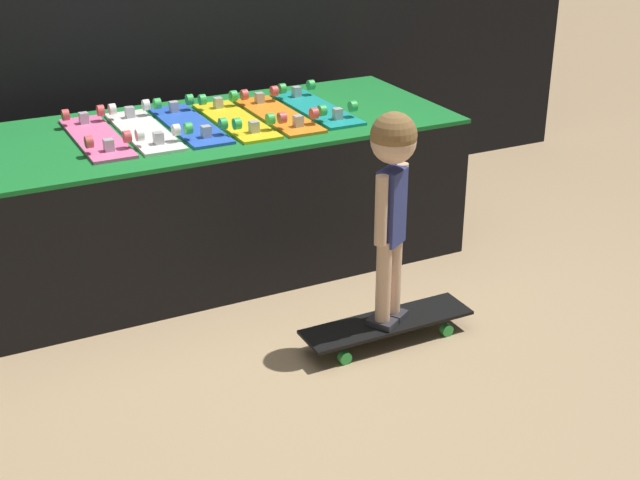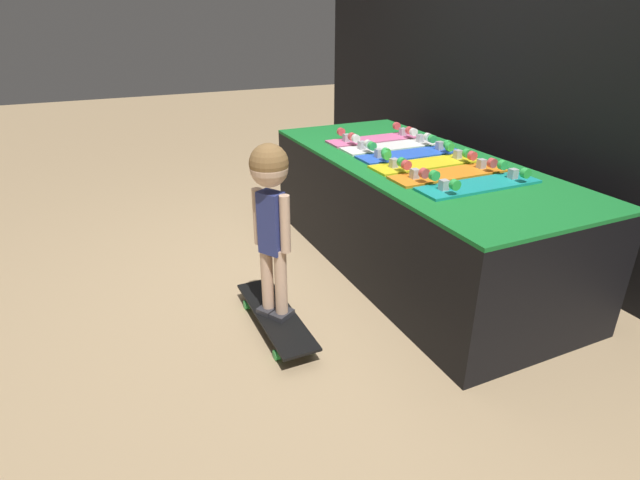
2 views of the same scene
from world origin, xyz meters
name	(u,v)px [view 1 (image 1 of 2)]	position (x,y,z in m)	size (l,w,h in m)	color
ground_plane	(264,306)	(0.00, 0.00, 0.00)	(16.00, 16.00, 0.00)	tan
back_wall	(154,9)	(0.00, 1.37, 1.11)	(5.40, 0.10, 2.21)	black
display_rack	(216,193)	(0.00, 0.56, 0.35)	(2.27, 0.96, 0.70)	black
skateboard_pink_on_rack	(96,136)	(-0.54, 0.58, 0.72)	(0.19, 0.68, 0.09)	pink
skateboard_white_on_rack	(144,129)	(-0.33, 0.58, 0.72)	(0.19, 0.68, 0.09)	white
skateboard_blue_on_rack	(190,123)	(-0.11, 0.57, 0.72)	(0.19, 0.68, 0.09)	blue
skateboard_yellow_on_rack	(235,119)	(0.11, 0.54, 0.72)	(0.19, 0.68, 0.09)	yellow
skateboard_orange_on_rack	(278,113)	(0.33, 0.54, 0.72)	(0.19, 0.68, 0.09)	orange
skateboard_teal_on_rack	(316,107)	(0.54, 0.56, 0.72)	(0.19, 0.68, 0.09)	teal
skateboard_on_floor	(387,324)	(0.34, -0.50, 0.07)	(0.74, 0.20, 0.09)	black
child	(392,179)	(0.34, -0.50, 0.72)	(0.20, 0.18, 0.90)	#2D2D33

